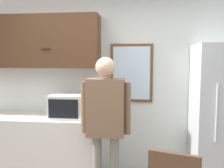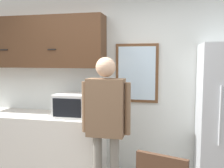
# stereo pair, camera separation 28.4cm
# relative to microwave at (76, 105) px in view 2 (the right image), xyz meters

# --- Properties ---
(back_wall) EXTENTS (6.00, 0.06, 2.70)m
(back_wall) POSITION_rel_microwave_xyz_m (0.41, 0.38, 0.28)
(back_wall) COLOR silver
(back_wall) RESTS_ON ground_plane
(counter) EXTENTS (2.14, 0.63, 0.92)m
(counter) POSITION_rel_microwave_xyz_m (-0.72, 0.04, -0.62)
(counter) COLOR silver
(counter) RESTS_ON ground_plane
(upper_cabinets) EXTENTS (2.14, 0.35, 0.74)m
(upper_cabinets) POSITION_rel_microwave_xyz_m (-0.72, 0.18, 0.88)
(upper_cabinets) COLOR #51331E
(microwave) EXTENTS (0.56, 0.39, 0.32)m
(microwave) POSITION_rel_microwave_xyz_m (0.00, 0.00, 0.00)
(microwave) COLOR white
(microwave) RESTS_ON counter
(person) EXTENTS (0.58, 0.23, 1.74)m
(person) POSITION_rel_microwave_xyz_m (0.53, -0.42, -0.01)
(person) COLOR gray
(person) RESTS_ON ground_plane
(window) EXTENTS (0.61, 0.05, 0.83)m
(window) POSITION_rel_microwave_xyz_m (0.80, 0.34, 0.44)
(window) COLOR brown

